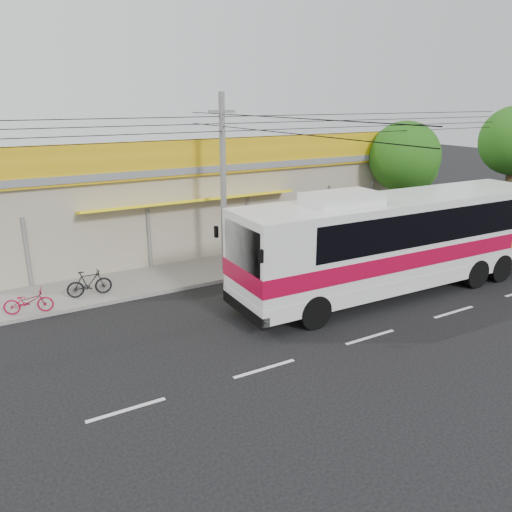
{
  "coord_description": "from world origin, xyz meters",
  "views": [
    {
      "loc": [
        -10.51,
        -13.36,
        7.4
      ],
      "look_at": [
        -1.7,
        2.0,
        1.8
      ],
      "focal_mm": 35.0,
      "sensor_mm": 36.0,
      "label": 1
    }
  ],
  "objects": [
    {
      "name": "lane_markings",
      "position": [
        0.0,
        -2.5,
        0.0
      ],
      "size": [
        50.0,
        0.12,
        0.01
      ],
      "primitive_type": null,
      "color": "silver",
      "rests_on": "ground"
    },
    {
      "name": "tree_near",
      "position": [
        10.12,
        6.23,
        4.27
      ],
      "size": [
        3.81,
        3.81,
        6.31
      ],
      "color": "#332314",
      "rests_on": "ground"
    },
    {
      "name": "ground",
      "position": [
        0.0,
        0.0,
        0.0
      ],
      "size": [
        120.0,
        120.0,
        0.0
      ],
      "primitive_type": "plane",
      "color": "black",
      "rests_on": "ground"
    },
    {
      "name": "motorbike_red",
      "position": [
        -9.39,
        4.72,
        0.59
      ],
      "size": [
        1.75,
        0.98,
        0.87
      ],
      "primitive_type": "imported",
      "rotation": [
        0.0,
        0.0,
        1.32
      ],
      "color": "maroon",
      "rests_on": "sidewalk"
    },
    {
      "name": "sidewalk",
      "position": [
        0.0,
        6.0,
        0.07
      ],
      "size": [
        30.0,
        3.2,
        0.15
      ],
      "primitive_type": "cube",
      "color": "gray",
      "rests_on": "ground"
    },
    {
      "name": "utility_pole",
      "position": [
        -1.34,
        5.4,
        6.33
      ],
      "size": [
        34.0,
        14.0,
        7.67
      ],
      "color": "slate",
      "rests_on": "ground"
    },
    {
      "name": "coach_bus",
      "position": [
        3.85,
        0.17,
        2.27
      ],
      "size": [
        13.8,
        3.19,
        4.24
      ],
      "rotation": [
        0.0,
        0.0,
        -0.02
      ],
      "color": "silver",
      "rests_on": "ground"
    },
    {
      "name": "storefront_building",
      "position": [
        -0.01,
        11.54,
        2.3
      ],
      "size": [
        22.6,
        9.2,
        5.7
      ],
      "color": "gray",
      "rests_on": "ground"
    },
    {
      "name": "motorbike_dark",
      "position": [
        -7.16,
        5.33,
        0.66
      ],
      "size": [
        1.72,
        0.58,
        1.02
      ],
      "primitive_type": "imported",
      "rotation": [
        0.0,
        0.0,
        1.51
      ],
      "color": "black",
      "rests_on": "sidewalk"
    }
  ]
}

